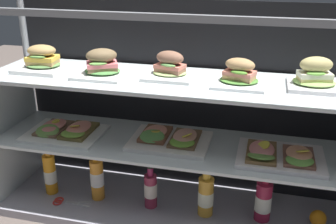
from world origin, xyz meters
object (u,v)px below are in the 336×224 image
Objects in this scene: plated_roll_sandwich_mid_left at (315,77)px; plated_roll_sandwich_left_of_center at (102,66)px; orange_fruit_beside_bottles at (318,218)px; open_sandwich_tray_near_right_corner at (66,131)px; open_sandwich_tray_near_left_corner at (280,155)px; open_sandwich_tray_mid_left at (170,138)px; kitchen_scissors at (63,202)px; juice_bottle_front_second at (206,195)px; plated_roll_sandwich_right_of_center at (171,68)px; juice_bottle_front_fourth at (263,201)px; plated_roll_sandwich_far_right at (43,61)px; juice_bottle_front_right_end at (151,190)px; plated_roll_sandwich_near_left_corner at (239,76)px; juice_bottle_front_left_end at (50,174)px; juice_bottle_back_center at (97,178)px.

plated_roll_sandwich_left_of_center is at bearing -176.90° from plated_roll_sandwich_mid_left.
orange_fruit_beside_bottles is at bearing -13.38° from plated_roll_sandwich_mid_left.
open_sandwich_tray_near_right_corner is 0.94m from open_sandwich_tray_near_left_corner.
kitchen_scissors is (-0.49, -0.11, -0.33)m from open_sandwich_tray_mid_left.
juice_bottle_front_second is at bearing -11.16° from open_sandwich_tray_mid_left.
juice_bottle_front_fourth is at bearing -5.15° from plated_roll_sandwich_right_of_center.
plated_roll_sandwich_far_right is at bearing -178.71° from plated_roll_sandwich_mid_left.
juice_bottle_front_fourth is 0.91m from kitchen_scissors.
plated_roll_sandwich_left_of_center is 0.99× the size of juice_bottle_front_right_end.
kitchen_scissors is (-1.13, -0.11, -0.03)m from orange_fruit_beside_bottles.
orange_fruit_beside_bottles is at bearing 0.25° from open_sandwich_tray_mid_left.
plated_roll_sandwich_near_left_corner is 0.28m from plated_roll_sandwich_mid_left.
open_sandwich_tray_mid_left is 1.44× the size of juice_bottle_front_fourth.
plated_roll_sandwich_far_right reaches higher than juice_bottle_front_second.
plated_roll_sandwich_near_left_corner is 1.01m from juice_bottle_front_left_end.
open_sandwich_tray_mid_left is at bearing 174.40° from open_sandwich_tray_near_left_corner.
open_sandwich_tray_mid_left is 0.46m from open_sandwich_tray_near_left_corner.
open_sandwich_tray_near_left_corner is at bearing -2.26° from juice_bottle_front_second.
juice_bottle_back_center is 0.76m from juice_bottle_front_fourth.
plated_roll_sandwich_far_right is at bearing 81.32° from juice_bottle_front_left_end.
juice_bottle_back_center is (-0.90, -0.06, -0.54)m from plated_roll_sandwich_mid_left.
juice_bottle_front_fourth is (-0.14, -0.03, -0.55)m from plated_roll_sandwich_mid_left.
plated_roll_sandwich_far_right is 0.59m from juice_bottle_back_center.
plated_roll_sandwich_left_of_center reaches higher than open_sandwich_tray_mid_left.
plated_roll_sandwich_left_of_center is 0.72m from juice_bottle_front_second.
plated_roll_sandwich_left_of_center is at bearing -178.63° from plated_roll_sandwich_near_left_corner.
kitchen_scissors is (-1.04, -0.14, -0.64)m from plated_roll_sandwich_mid_left.
juice_bottle_front_second is at bearing -171.40° from plated_roll_sandwich_mid_left.
plated_roll_sandwich_near_left_corner is at bearing 178.94° from juice_bottle_front_fourth.
plated_roll_sandwich_far_right is 0.61× the size of open_sandwich_tray_near_left_corner.
plated_roll_sandwich_far_right is 1.03× the size of plated_roll_sandwich_right_of_center.
juice_bottle_back_center is at bearing 2.65° from juice_bottle_front_left_end.
plated_roll_sandwich_left_of_center is at bearing 175.57° from juice_bottle_front_right_end.
plated_roll_sandwich_far_right is at bearing 160.20° from open_sandwich_tray_near_right_corner.
plated_roll_sandwich_far_right is 0.61× the size of open_sandwich_tray_near_right_corner.
plated_roll_sandwich_mid_left is (0.84, 0.05, -0.00)m from plated_roll_sandwich_left_of_center.
plated_roll_sandwich_mid_left is at bearing -0.34° from plated_roll_sandwich_right_of_center.
open_sandwich_tray_near_right_corner is 0.25m from juice_bottle_front_left_end.
juice_bottle_front_right_end is at bearing 10.47° from kitchen_scissors.
open_sandwich_tray_near_right_corner is at bearing -172.51° from plated_roll_sandwich_right_of_center.
plated_roll_sandwich_far_right reaches higher than open_sandwich_tray_mid_left.
plated_roll_sandwich_right_of_center is 0.64m from juice_bottle_back_center.
juice_bottle_back_center is at bearing -177.56° from plated_roll_sandwich_near_left_corner.
kitchen_scissors is at bearing -175.96° from open_sandwich_tray_near_left_corner.
juice_bottle_front_right_end is 1.15× the size of kitchen_scissors.
plated_roll_sandwich_right_of_center reaches higher than open_sandwich_tray_mid_left.
plated_roll_sandwich_right_of_center is 0.81× the size of juice_bottle_back_center.
orange_fruit_beside_bottles is 1.14m from kitchen_scissors.
plated_roll_sandwich_right_of_center reaches higher than plated_roll_sandwich_near_left_corner.
juice_bottle_front_left_end is at bearing -175.57° from open_sandwich_tray_mid_left.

